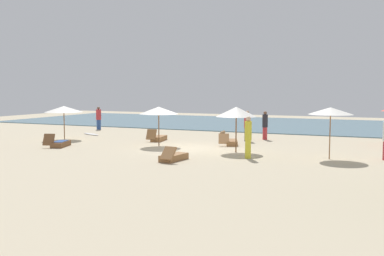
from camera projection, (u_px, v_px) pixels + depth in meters
name	position (u px, v px, depth m)	size (l,w,h in m)	color
ground_plane	(189.00, 148.00, 23.76)	(60.00, 60.00, 0.00)	#BCAD8E
ocean_water	(269.00, 124.00, 39.23)	(48.00, 16.00, 0.06)	slate
umbrella_0	(64.00, 109.00, 27.59)	(2.30, 2.30, 2.05)	brown
umbrella_2	(159.00, 110.00, 24.44)	(2.11, 2.11, 2.14)	brown
umbrella_3	(236.00, 112.00, 22.01)	(1.97, 1.97, 2.24)	brown
umbrella_4	(331.00, 111.00, 19.89)	(1.95, 1.95, 2.31)	brown
lounger_0	(60.00, 144.00, 24.26)	(1.08, 1.73, 0.75)	brown
lounger_1	(231.00, 142.00, 24.96)	(1.13, 1.80, 0.67)	olive
lounger_2	(173.00, 157.00, 19.60)	(0.80, 1.75, 0.68)	olive
lounger_3	(158.00, 138.00, 26.98)	(0.88, 1.72, 0.74)	olive
person_0	(248.00, 137.00, 20.19)	(0.44, 0.44, 1.90)	yellow
person_1	(247.00, 126.00, 26.79)	(0.44, 0.44, 1.81)	#26262D
person_2	(99.00, 118.00, 34.30)	(0.46, 0.46, 1.73)	#2D4C8C
person_3	(265.00, 125.00, 27.61)	(0.39, 0.39, 1.75)	#BF3338
dog	(223.00, 133.00, 29.81)	(0.31, 0.72, 0.34)	olive
surfboard	(91.00, 134.00, 30.69)	(1.96, 1.37, 0.07)	silver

